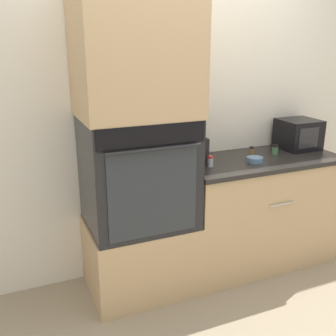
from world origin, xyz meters
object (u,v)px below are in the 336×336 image
at_px(wall_oven, 138,172).
at_px(knife_block, 199,150).
at_px(bowl, 255,160).
at_px(condiment_jar_near, 252,151).
at_px(condiment_jar_back, 210,161).
at_px(condiment_jar_far, 197,151).
at_px(condiment_jar_mid, 275,149).
at_px(microwave, 298,134).

bearing_deg(wall_oven, knife_block, 8.67).
relative_size(bowl, condiment_jar_near, 1.66).
height_order(knife_block, condiment_jar_back, knife_block).
relative_size(knife_block, condiment_jar_far, 2.69).
distance_m(condiment_jar_mid, condiment_jar_far, 0.66).
height_order(wall_oven, bowl, wall_oven).
height_order(condiment_jar_near, condiment_jar_far, condiment_jar_far).
distance_m(microwave, condiment_jar_near, 0.51).
xyz_separation_m(bowl, condiment_jar_near, (0.08, 0.16, 0.02)).
bearing_deg(condiment_jar_near, condiment_jar_mid, -8.96).
bearing_deg(condiment_jar_far, knife_block, -112.29).
relative_size(wall_oven, condiment_jar_back, 9.59).
distance_m(microwave, condiment_jar_back, 0.97).
distance_m(condiment_jar_near, condiment_jar_far, 0.45).
bearing_deg(bowl, knife_block, 158.62).
bearing_deg(condiment_jar_mid, condiment_jar_back, -171.72).
height_order(microwave, condiment_jar_far, microwave).
xyz_separation_m(knife_block, condiment_jar_far, (0.06, 0.16, -0.06)).
distance_m(knife_block, condiment_jar_back, 0.14).
height_order(knife_block, condiment_jar_near, knife_block).
height_order(wall_oven, condiment_jar_back, wall_oven).
bearing_deg(condiment_jar_back, condiment_jar_far, 83.58).
bearing_deg(microwave, condiment_jar_near, -175.47).
bearing_deg(condiment_jar_near, condiment_jar_far, 159.94).
bearing_deg(bowl, condiment_jar_near, 63.41).
bearing_deg(microwave, condiment_jar_mid, -166.06).
bearing_deg(condiment_jar_near, knife_block, -179.71).
distance_m(wall_oven, condiment_jar_back, 0.55).
relative_size(bowl, condiment_jar_far, 1.41).
bearing_deg(condiment_jar_far, condiment_jar_near, -20.06).
height_order(microwave, condiment_jar_near, microwave).
bearing_deg(condiment_jar_near, condiment_jar_back, -164.16).
distance_m(knife_block, condiment_jar_far, 0.18).
bearing_deg(bowl, condiment_jar_back, 175.03).
height_order(bowl, condiment_jar_near, condiment_jar_near).
bearing_deg(knife_block, condiment_jar_far, 67.71).
xyz_separation_m(wall_oven, microwave, (1.50, 0.12, 0.11)).
xyz_separation_m(microwave, condiment_jar_back, (-0.95, -0.17, -0.09)).
height_order(knife_block, bowl, knife_block).
xyz_separation_m(knife_block, condiment_jar_near, (0.49, 0.00, -0.06)).
bearing_deg(condiment_jar_far, microwave, -7.11).
xyz_separation_m(knife_block, bowl, (0.41, -0.16, -0.08)).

